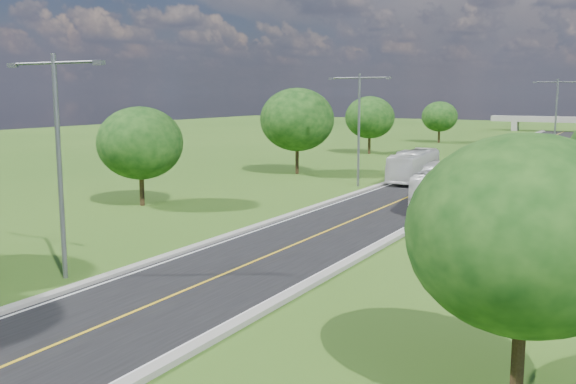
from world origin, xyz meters
name	(u,v)px	position (x,y,z in m)	size (l,w,h in m)	color
ground	(468,172)	(0.00, 60.00, 0.00)	(260.00, 260.00, 0.00)	#2C5417
road	(481,166)	(0.00, 66.00, 0.03)	(8.00, 150.00, 0.06)	black
curb_left	(444,164)	(-4.25, 66.00, 0.11)	(0.50, 150.00, 0.22)	gray
curb_right	(521,168)	(4.25, 66.00, 0.11)	(0.50, 150.00, 0.22)	gray
speed_limit_sign	(463,188)	(5.20, 37.98, 1.60)	(0.55, 0.09, 2.40)	slate
overpass	(565,121)	(0.00, 140.00, 2.41)	(30.00, 3.00, 3.20)	gray
streetlight_near_left	(58,147)	(-6.00, 12.00, 5.94)	(5.90, 0.25, 10.00)	slate
streetlight_mid_left	(359,120)	(-6.00, 45.00, 5.94)	(5.90, 0.25, 10.00)	slate
streetlight_far_right	(556,112)	(6.00, 78.00, 5.94)	(5.90, 0.25, 10.00)	slate
tree_lb	(140,143)	(-16.00, 28.00, 4.64)	(6.30, 6.30, 7.33)	black
tree_lc	(297,120)	(-15.00, 50.00, 5.58)	(7.56, 7.56, 8.79)	black
tree_ld	(370,117)	(-17.00, 74.00, 4.95)	(6.72, 6.72, 7.82)	black
tree_le	(440,117)	(-14.50, 98.00, 4.33)	(5.88, 5.88, 6.84)	black
tree_ra	(525,234)	(14.00, 10.00, 4.64)	(6.30, 6.30, 7.33)	black
bus_outbound	(438,186)	(3.20, 38.49, 1.54)	(2.48, 10.61, 2.96)	white
bus_inbound	(414,165)	(-2.78, 50.73, 1.50)	(2.42, 10.34, 2.88)	silver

